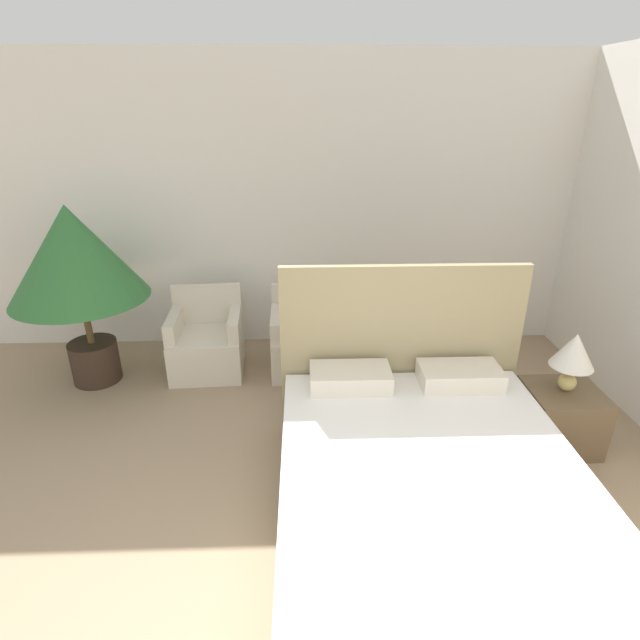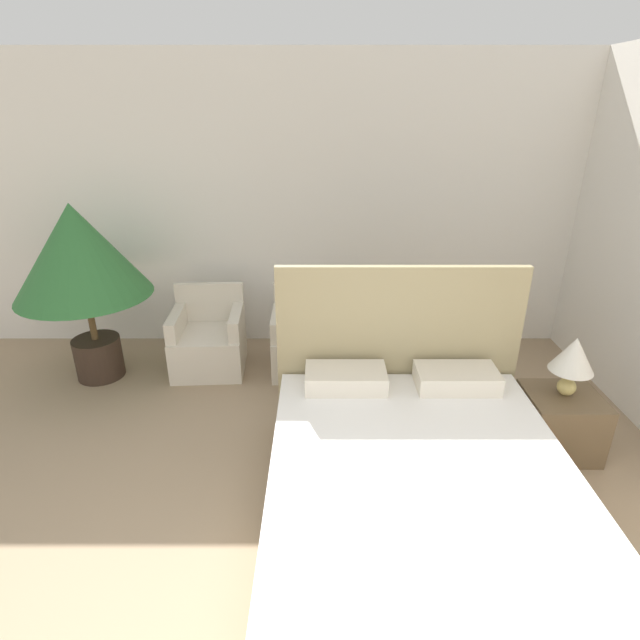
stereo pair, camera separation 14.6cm
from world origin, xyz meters
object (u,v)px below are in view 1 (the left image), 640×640
at_px(armchair_near_window_left, 207,346).
at_px(nightstand, 559,417).
at_px(bed, 426,484).
at_px(potted_palm, 75,260).
at_px(armchair_near_window_right, 306,344).
at_px(table_lamp, 574,353).

xyz_separation_m(armchair_near_window_left, nightstand, (2.87, -1.27, -0.03)).
relative_size(bed, nightstand, 4.22).
xyz_separation_m(bed, nightstand, (1.20, 0.74, -0.06)).
bearing_deg(potted_palm, bed, -34.50).
xyz_separation_m(armchair_near_window_right, nightstand, (1.91, -1.27, -0.03)).
relative_size(armchair_near_window_left, armchair_near_window_right, 1.00).
bearing_deg(armchair_near_window_left, bed, -53.25).
bearing_deg(armchair_near_window_right, nightstand, -34.58).
distance_m(armchair_near_window_left, nightstand, 3.14).
xyz_separation_m(potted_palm, table_lamp, (3.90, -1.10, -0.40)).
distance_m(bed, potted_palm, 3.40).
bearing_deg(armchair_near_window_left, potted_palm, -174.61).
distance_m(armchair_near_window_left, armchair_near_window_right, 0.96).
height_order(armchair_near_window_right, potted_palm, potted_palm).
distance_m(bed, armchair_near_window_right, 2.13).
bearing_deg(armchair_near_window_right, table_lamp, -34.25).
xyz_separation_m(armchair_near_window_left, table_lamp, (2.87, -1.25, 0.52)).
relative_size(armchair_near_window_right, nightstand, 1.52).
height_order(bed, table_lamp, bed).
distance_m(potted_palm, table_lamp, 4.07).
distance_m(nightstand, table_lamp, 0.54).
bearing_deg(nightstand, potted_palm, 164.03).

